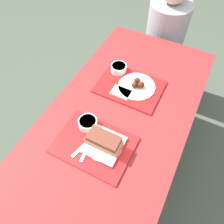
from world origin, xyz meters
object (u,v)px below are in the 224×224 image
bowl_coleslaw_near (88,123)px  brisket_sandwich_plate (104,142)px  person_seated_across (167,26)px  tray_far (130,87)px  bowl_coleslaw_far (119,68)px  wings_plate_far (137,85)px  tray_near (94,145)px

bowl_coleslaw_near → brisket_sandwich_plate: bearing=-26.5°
person_seated_across → bowl_coleslaw_near: bearing=-93.5°
tray_far → bowl_coleslaw_far: bowl_coleslaw_far is taller
bowl_coleslaw_far → wings_plate_far: wings_plate_far is taller
tray_near → bowl_coleslaw_near: size_ratio=3.88×
brisket_sandwich_plate → tray_near: bearing=-162.8°
bowl_coleslaw_far → wings_plate_far: 0.18m
brisket_sandwich_plate → bowl_coleslaw_far: 0.57m
bowl_coleslaw_near → bowl_coleslaw_far: (-0.04, 0.47, 0.00)m
tray_near → brisket_sandwich_plate: 0.07m
bowl_coleslaw_near → tray_near: bearing=-44.9°
tray_near → brisket_sandwich_plate: bearing=17.2°
tray_near → person_seated_across: (-0.01, 1.27, -0.03)m
tray_near → bowl_coleslaw_far: bowl_coleslaw_far is taller
bowl_coleslaw_near → bowl_coleslaw_far: same height
tray_near → brisket_sandwich_plate: brisket_sandwich_plate is taller
tray_near → person_seated_across: size_ratio=0.61×
bowl_coleslaw_far → tray_far: bearing=-36.4°
bowl_coleslaw_far → wings_plate_far: (0.17, -0.08, -0.02)m
brisket_sandwich_plate → bowl_coleslaw_far: size_ratio=1.82×
tray_near → bowl_coleslaw_far: bearing=102.8°
wings_plate_far → person_seated_across: (-0.05, 0.78, -0.04)m
tray_far → brisket_sandwich_plate: size_ratio=2.13×
tray_far → bowl_coleslaw_near: size_ratio=3.88×
tray_far → bowl_coleslaw_far: size_ratio=3.88×
brisket_sandwich_plate → person_seated_across: person_seated_across is taller
person_seated_across → tray_near: bearing=-89.4°
tray_far → brisket_sandwich_plate: bearing=-82.9°
tray_far → bowl_coleslaw_far: (-0.12, 0.09, 0.03)m
brisket_sandwich_plate → person_seated_across: bearing=93.1°
brisket_sandwich_plate → person_seated_across: 1.25m
person_seated_across → wings_plate_far: bearing=-86.1°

